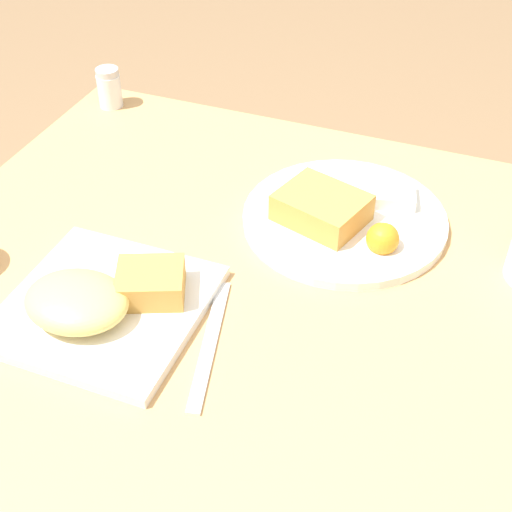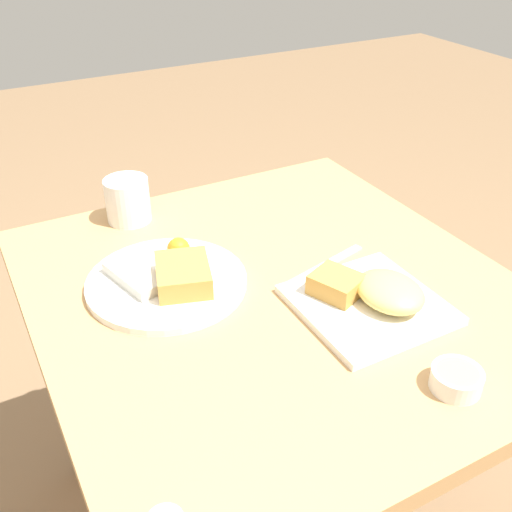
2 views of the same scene
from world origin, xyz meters
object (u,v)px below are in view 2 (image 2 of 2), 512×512
(plate_square_near, at_px, (372,297))
(butter_knife, at_px, (323,266))
(coffee_mug, at_px, (128,200))
(plate_oval_far, at_px, (169,278))
(sauce_ramekin, at_px, (456,379))

(plate_square_near, relative_size, butter_knife, 1.13)
(butter_knife, xyz_separation_m, coffee_mug, (0.35, 0.26, 0.04))
(plate_oval_far, height_order, sauce_ramekin, plate_oval_far)
(sauce_ramekin, distance_m, coffee_mug, 0.75)
(sauce_ramekin, bearing_deg, coffee_mug, 19.71)
(sauce_ramekin, bearing_deg, plate_oval_far, 31.73)
(sauce_ramekin, relative_size, coffee_mug, 0.79)
(plate_square_near, bearing_deg, sauce_ramekin, 176.76)
(plate_square_near, xyz_separation_m, sauce_ramekin, (-0.21, 0.01, -0.00))
(plate_square_near, distance_m, plate_oval_far, 0.36)
(plate_oval_far, height_order, coffee_mug, coffee_mug)
(plate_oval_far, relative_size, coffee_mug, 3.06)
(plate_square_near, distance_m, sauce_ramekin, 0.21)
(plate_oval_far, bearing_deg, butter_knife, -106.24)
(plate_oval_far, distance_m, butter_knife, 0.29)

